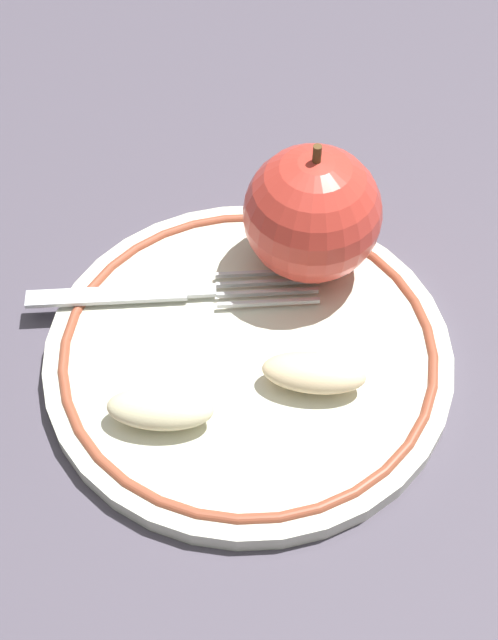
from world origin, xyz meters
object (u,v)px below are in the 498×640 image
at_px(apple_slice_back, 314,373).
at_px(fork, 164,293).
at_px(plate, 249,348).
at_px(apple_red_whole, 312,214).
at_px(apple_slice_front, 160,409).

height_order(apple_slice_back, fork, apple_slice_back).
xyz_separation_m(plate, apple_red_whole, (0.05, 0.06, 0.05)).
bearing_deg(fork, apple_slice_back, -40.11).
height_order(plate, fork, fork).
height_order(plate, apple_red_whole, apple_red_whole).
distance_m(apple_red_whole, fork, 0.10).
bearing_deg(apple_slice_back, apple_red_whole, -83.88).
bearing_deg(apple_red_whole, apple_slice_front, -134.88).
bearing_deg(apple_slice_front, apple_slice_back, 19.07).
bearing_deg(plate, apple_slice_front, -140.81).
bearing_deg(apple_slice_front, fork, 95.78).
bearing_deg(plate, apple_slice_back, -47.14).
relative_size(apple_red_whole, apple_slice_back, 1.60).
distance_m(plate, fork, 0.06).
distance_m(plate, apple_slice_front, 0.07).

